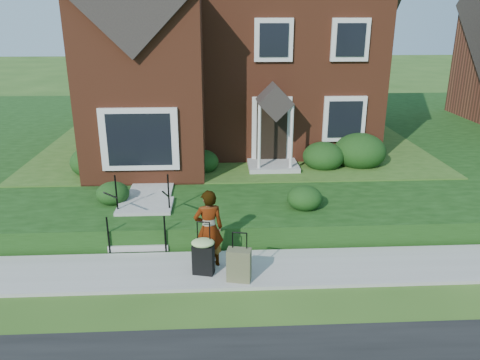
{
  "coord_description": "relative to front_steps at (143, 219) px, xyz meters",
  "views": [
    {
      "loc": [
        -0.62,
        -9.03,
        5.28
      ],
      "look_at": [
        -0.05,
        2.0,
        1.42
      ],
      "focal_mm": 35.0,
      "sensor_mm": 36.0,
      "label": 1
    }
  ],
  "objects": [
    {
      "name": "front_steps",
      "position": [
        0.0,
        0.0,
        0.0
      ],
      "size": [
        1.4,
        2.02,
        1.5
      ],
      "color": "#9E9B93",
      "rests_on": "ground"
    },
    {
      "name": "ground",
      "position": [
        2.5,
        -1.84,
        -0.47
      ],
      "size": [
        120.0,
        120.0,
        0.0
      ],
      "primitive_type": "plane",
      "color": "#2D5119",
      "rests_on": "ground"
    },
    {
      "name": "suitcase_olive",
      "position": [
        2.3,
        -2.35,
        -0.04
      ],
      "size": [
        0.54,
        0.37,
        1.07
      ],
      "rotation": [
        0.0,
        0.0,
        -0.21
      ],
      "color": "brown",
      "rests_on": "sidewalk"
    },
    {
      "name": "woman",
      "position": [
        1.68,
        -1.68,
        0.49
      ],
      "size": [
        0.71,
        0.53,
        1.76
      ],
      "primitive_type": "imported",
      "rotation": [
        0.0,
        0.0,
        3.32
      ],
      "color": "#999999",
      "rests_on": "sidewalk"
    },
    {
      "name": "sidewalk",
      "position": [
        2.5,
        -1.84,
        -0.43
      ],
      "size": [
        60.0,
        1.6,
        0.08
      ],
      "primitive_type": "cube",
      "color": "#9E9B93",
      "rests_on": "ground"
    },
    {
      "name": "main_house",
      "position": [
        2.29,
        7.76,
        4.79
      ],
      "size": [
        10.4,
        10.2,
        9.4
      ],
      "color": "brown",
      "rests_on": "terrace"
    },
    {
      "name": "walkway",
      "position": [
        0.0,
        3.16,
        0.16
      ],
      "size": [
        1.2,
        6.0,
        0.06
      ],
      "primitive_type": "cube",
      "color": "#9E9B93",
      "rests_on": "terrace"
    },
    {
      "name": "terrace",
      "position": [
        6.5,
        9.06,
        -0.17
      ],
      "size": [
        44.0,
        20.0,
        0.6
      ],
      "primitive_type": "cube",
      "color": "#15340E",
      "rests_on": "ground"
    },
    {
      "name": "suitcase_black",
      "position": [
        1.56,
        -2.04,
        0.06
      ],
      "size": [
        0.57,
        0.5,
        1.18
      ],
      "rotation": [
        0.0,
        0.0,
        -0.24
      ],
      "color": "black",
      "rests_on": "sidewalk"
    },
    {
      "name": "foundation_shrubs",
      "position": [
        3.41,
        3.29,
        0.63
      ],
      "size": [
        10.17,
        4.87,
        1.2
      ],
      "color": "black",
      "rests_on": "terrace"
    }
  ]
}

